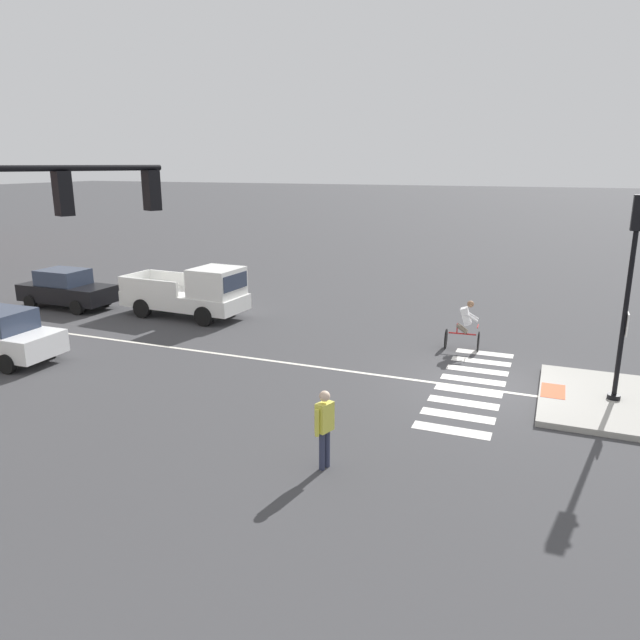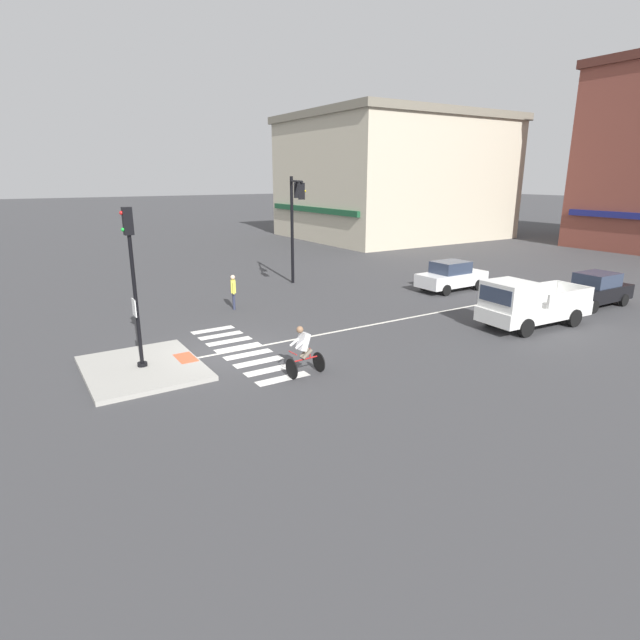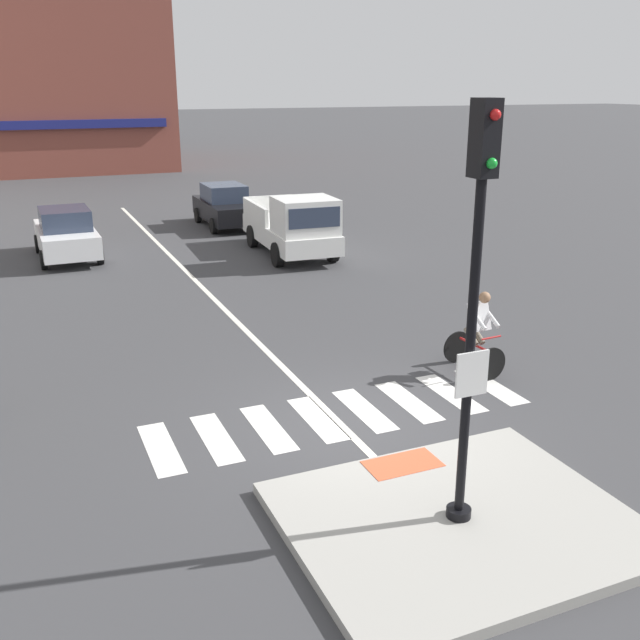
% 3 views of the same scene
% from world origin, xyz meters
% --- Properties ---
extents(ground_plane, '(300.00, 300.00, 0.00)m').
position_xyz_m(ground_plane, '(0.00, 0.00, 0.00)').
color(ground_plane, '#3D3D3F').
extents(traffic_island, '(4.34, 3.59, 0.15)m').
position_xyz_m(traffic_island, '(0.00, -3.09, 0.07)').
color(traffic_island, '#A3A099').
rests_on(traffic_island, ground).
extents(tactile_pad_front, '(1.10, 0.60, 0.01)m').
position_xyz_m(tactile_pad_front, '(0.00, -1.64, 0.15)').
color(tactile_pad_front, '#DB5B38').
rests_on(tactile_pad_front, traffic_island).
extents(signal_pole, '(0.44, 0.38, 5.13)m').
position_xyz_m(signal_pole, '(0.00, -3.09, 3.23)').
color(signal_pole, black).
rests_on(signal_pole, traffic_island).
extents(crosswalk_stripe_a, '(0.44, 1.80, 0.01)m').
position_xyz_m(crosswalk_stripe_a, '(-3.10, 0.50, 0.00)').
color(crosswalk_stripe_a, silver).
rests_on(crosswalk_stripe_a, ground).
extents(crosswalk_stripe_b, '(0.44, 1.80, 0.01)m').
position_xyz_m(crosswalk_stripe_b, '(-2.22, 0.50, 0.00)').
color(crosswalk_stripe_b, silver).
rests_on(crosswalk_stripe_b, ground).
extents(crosswalk_stripe_c, '(0.44, 1.80, 0.01)m').
position_xyz_m(crosswalk_stripe_c, '(-1.33, 0.50, 0.00)').
color(crosswalk_stripe_c, silver).
rests_on(crosswalk_stripe_c, ground).
extents(crosswalk_stripe_d, '(0.44, 1.80, 0.01)m').
position_xyz_m(crosswalk_stripe_d, '(-0.44, 0.50, 0.00)').
color(crosswalk_stripe_d, silver).
rests_on(crosswalk_stripe_d, ground).
extents(crosswalk_stripe_e, '(0.44, 1.80, 0.01)m').
position_xyz_m(crosswalk_stripe_e, '(0.44, 0.50, 0.00)').
color(crosswalk_stripe_e, silver).
rests_on(crosswalk_stripe_e, ground).
extents(crosswalk_stripe_f, '(0.44, 1.80, 0.01)m').
position_xyz_m(crosswalk_stripe_f, '(1.33, 0.50, 0.00)').
color(crosswalk_stripe_f, silver).
rests_on(crosswalk_stripe_f, ground).
extents(crosswalk_stripe_g, '(0.44, 1.80, 0.01)m').
position_xyz_m(crosswalk_stripe_g, '(2.22, 0.50, 0.00)').
color(crosswalk_stripe_g, silver).
rests_on(crosswalk_stripe_g, ground).
extents(crosswalk_stripe_h, '(0.44, 1.80, 0.01)m').
position_xyz_m(crosswalk_stripe_h, '(3.10, 0.50, 0.00)').
color(crosswalk_stripe_h, silver).
rests_on(crosswalk_stripe_h, ground).
extents(lane_centre_line, '(0.14, 28.00, 0.01)m').
position_xyz_m(lane_centre_line, '(-0.17, 10.00, 0.00)').
color(lane_centre_line, silver).
rests_on(lane_centre_line, ground).
extents(traffic_light_mast, '(4.29, 1.91, 6.16)m').
position_xyz_m(traffic_light_mast, '(-8.42, 7.47, 4.28)').
color(traffic_light_mast, black).
rests_on(traffic_light_mast, ground).
extents(car_black_eastbound_distant, '(1.89, 4.12, 1.64)m').
position_xyz_m(car_black_eastbound_distant, '(2.96, 17.86, 0.81)').
color(car_black_eastbound_distant, black).
rests_on(car_black_eastbound_distant, ground).
extents(pickup_truck_white_eastbound_far, '(2.26, 5.20, 2.08)m').
position_xyz_m(pickup_truck_white_eastbound_far, '(3.56, 11.87, 0.98)').
color(pickup_truck_white_eastbound_far, white).
rests_on(pickup_truck_white_eastbound_far, ground).
extents(cyclist, '(0.73, 1.13, 1.68)m').
position_xyz_m(cyclist, '(3.23, 1.20, 0.87)').
color(cyclist, black).
rests_on(cyclist, ground).
extents(pedestrian_at_curb_left, '(0.53, 0.32, 1.67)m').
position_xyz_m(pedestrian_at_curb_left, '(-5.82, 2.59, 0.98)').
color(pedestrian_at_curb_left, '#2D334C').
rests_on(pedestrian_at_curb_left, ground).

